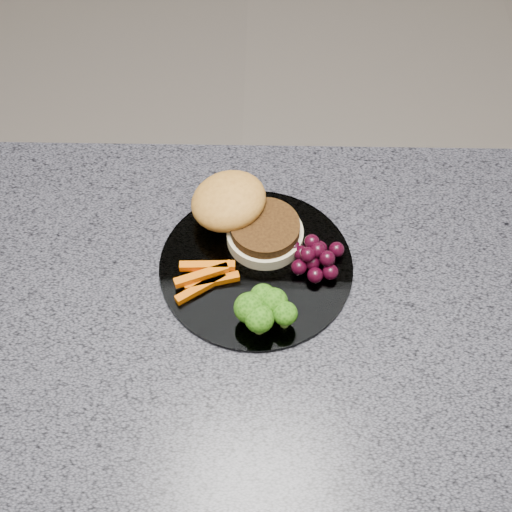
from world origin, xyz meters
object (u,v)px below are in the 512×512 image
Objects in this scene: island_cabinet at (220,446)px; plate at (256,266)px; burger at (241,214)px; grape_bunch at (315,257)px.

plate is at bearing 48.17° from island_cabinet.
plate is at bearing -52.11° from burger.
island_cabinet is 0.52m from burger.
island_cabinet is 4.62× the size of plate.
grape_bunch is (0.08, 0.00, 0.02)m from plate.
island_cabinet is 15.35× the size of grape_bunch.
island_cabinet is at bearing -87.19° from burger.
grape_bunch is at bearing 2.33° from plate.
plate is 1.40× the size of burger.
burger is at bearing 72.51° from island_cabinet.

